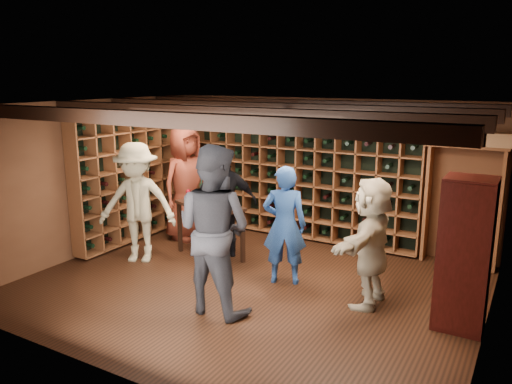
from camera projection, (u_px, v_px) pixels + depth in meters
The scene contains 13 objects.
ground at pixel (249, 285), 6.98m from camera, with size 6.00×6.00×0.00m, color black.
room_shell at pixel (250, 111), 6.48m from camera, with size 6.00×6.00×6.00m.
wine_rack_back at pixel (290, 174), 8.95m from camera, with size 4.65×0.30×2.20m.
wine_rack_left at pixel (135, 176), 8.79m from camera, with size 0.30×2.65×2.20m.
crate_shelf at pixel (467, 165), 7.42m from camera, with size 1.20×0.32×2.07m.
display_cabinet at pixel (464, 257), 5.64m from camera, with size 0.55×0.50×1.75m.
man_blue_shirt at pixel (285, 225), 6.92m from camera, with size 0.61×0.40×1.68m, color navy.
man_grey_suit at pixel (214, 230), 6.04m from camera, with size 1.01×0.79×2.09m, color black.
guest_red_floral at pixel (186, 183), 8.85m from camera, with size 0.99×0.64×2.02m, color maroon.
guest_woman_black at pixel (225, 203), 7.96m from camera, with size 1.03×0.43×1.76m, color black.
guest_khaki at pixel (137, 203), 7.74m from camera, with size 1.22×0.70×1.88m, color gray.
guest_beige at pixel (371, 242), 6.25m from camera, with size 1.54×0.49×1.66m, color tan.
tasting_table at pixel (210, 210), 7.94m from camera, with size 1.30×0.96×1.16m.
Camera 1 is at (3.32, -5.60, 2.84)m, focal length 35.00 mm.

